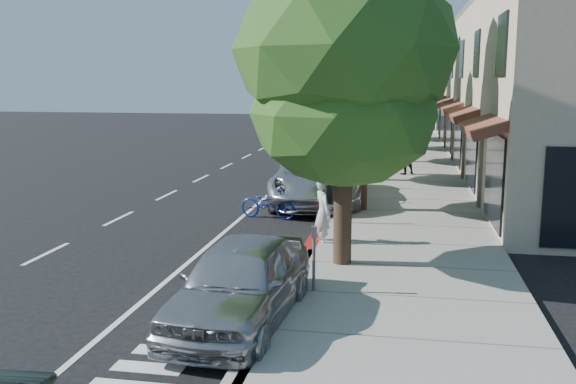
% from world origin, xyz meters
% --- Properties ---
extents(ground, '(120.00, 120.00, 0.00)m').
position_xyz_m(ground, '(0.00, 0.00, 0.00)').
color(ground, black).
rests_on(ground, ground).
extents(sidewalk, '(4.60, 56.00, 0.15)m').
position_xyz_m(sidewalk, '(2.30, 8.00, 0.07)').
color(sidewalk, gray).
rests_on(sidewalk, ground).
extents(curb, '(0.30, 56.00, 0.15)m').
position_xyz_m(curb, '(0.00, 8.00, 0.07)').
color(curb, '#9E998E').
rests_on(curb, ground).
extents(curb_red_segment, '(0.32, 4.00, 0.15)m').
position_xyz_m(curb_red_segment, '(0.00, 1.00, 0.07)').
color(curb_red_segment, maroon).
rests_on(curb_red_segment, ground).
extents(storefront_building, '(10.00, 36.00, 7.00)m').
position_xyz_m(storefront_building, '(9.60, 18.00, 3.50)').
color(storefront_building, beige).
rests_on(storefront_building, ground).
extents(street_tree_0, '(4.74, 4.74, 7.52)m').
position_xyz_m(street_tree_0, '(0.90, -2.00, 4.61)').
color(street_tree_0, black).
rests_on(street_tree_0, ground).
extents(street_tree_1, '(4.59, 4.59, 7.97)m').
position_xyz_m(street_tree_1, '(0.90, 4.00, 4.98)').
color(street_tree_1, black).
rests_on(street_tree_1, ground).
extents(street_tree_2, '(4.28, 4.28, 6.54)m').
position_xyz_m(street_tree_2, '(0.90, 10.00, 3.97)').
color(street_tree_2, black).
rests_on(street_tree_2, ground).
extents(street_tree_3, '(4.85, 4.85, 8.23)m').
position_xyz_m(street_tree_3, '(0.90, 16.00, 5.12)').
color(street_tree_3, black).
rests_on(street_tree_3, ground).
extents(street_tree_4, '(4.36, 4.36, 7.49)m').
position_xyz_m(street_tree_4, '(0.90, 22.00, 4.67)').
color(street_tree_4, black).
rests_on(street_tree_4, ground).
extents(street_tree_5, '(4.95, 4.95, 7.66)m').
position_xyz_m(street_tree_5, '(0.90, 28.00, 4.67)').
color(street_tree_5, black).
rests_on(street_tree_5, ground).
extents(cyclist, '(0.67, 0.76, 1.76)m').
position_xyz_m(cyclist, '(0.25, -0.17, 0.88)').
color(cyclist, beige).
rests_on(cyclist, ground).
extents(bicycle, '(1.83, 0.95, 0.91)m').
position_xyz_m(bicycle, '(-1.80, 2.83, 0.46)').
color(bicycle, navy).
rests_on(bicycle, ground).
extents(silver_suv, '(3.47, 6.49, 1.73)m').
position_xyz_m(silver_suv, '(-0.68, 5.50, 0.87)').
color(silver_suv, '#B5B4B9').
rests_on(silver_suv, ground).
extents(dark_sedan, '(1.95, 4.34, 1.38)m').
position_xyz_m(dark_sedan, '(-0.96, 13.99, 0.69)').
color(dark_sedan, '#212427').
rests_on(dark_sedan, ground).
extents(white_pickup, '(2.32, 5.12, 1.45)m').
position_xyz_m(white_pickup, '(-1.31, 20.73, 0.73)').
color(white_pickup, silver).
rests_on(white_pickup, ground).
extents(dark_suv_far, '(2.62, 5.24, 1.71)m').
position_xyz_m(dark_suv_far, '(-2.20, 24.44, 0.86)').
color(dark_suv_far, black).
rests_on(dark_suv_far, ground).
extents(near_car_a, '(2.04, 4.44, 1.47)m').
position_xyz_m(near_car_a, '(-0.50, -5.50, 0.74)').
color(near_car_a, '#ABABB0').
rests_on(near_car_a, ground).
extents(pedestrian, '(0.98, 0.93, 1.59)m').
position_xyz_m(pedestrian, '(2.25, 11.77, 0.94)').
color(pedestrian, black).
rests_on(pedestrian, sidewalk).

